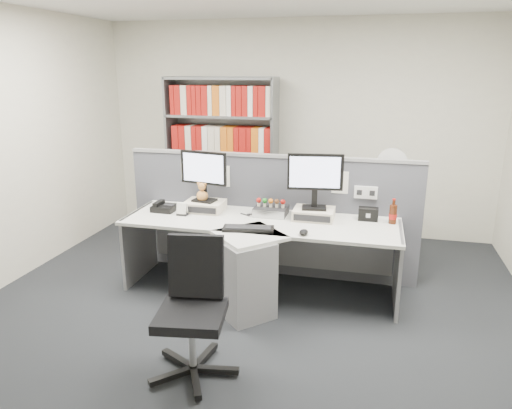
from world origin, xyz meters
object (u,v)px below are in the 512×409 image
(filing_cabinet, at_px, (387,228))
(office_chair, at_px, (193,304))
(keyboard, at_px, (248,228))
(shelving_unit, at_px, (222,158))
(monitor_left, at_px, (204,172))
(cola_bottle, at_px, (393,214))
(desk_phone, at_px, (164,207))
(speaker, at_px, (368,214))
(desk_fan, at_px, (392,167))
(desk, at_px, (255,255))
(desktop_pc, at_px, (271,211))
(desk_calendar, at_px, (182,210))
(mouse, at_px, (304,232))
(monitor_right, at_px, (315,176))

(filing_cabinet, xyz_separation_m, office_chair, (-1.36, -2.53, 0.16))
(keyboard, height_order, shelving_unit, shelving_unit)
(shelving_unit, bearing_deg, monitor_left, -78.98)
(cola_bottle, distance_m, office_chair, 2.09)
(shelving_unit, height_order, filing_cabinet, shelving_unit)
(desk_phone, height_order, speaker, speaker)
(desk_fan, distance_m, office_chair, 2.92)
(cola_bottle, bearing_deg, keyboard, -158.01)
(desk, bearing_deg, cola_bottle, 19.19)
(speaker, bearing_deg, monitor_left, -177.06)
(desktop_pc, xyz_separation_m, desk_calendar, (-0.84, -0.23, 0.01))
(mouse, distance_m, desk_calendar, 1.26)
(desk_phone, xyz_separation_m, desk_fan, (2.21, 1.12, 0.30))
(desk_calendar, height_order, speaker, desk_calendar)
(cola_bottle, bearing_deg, shelving_unit, 145.89)
(keyboard, bearing_deg, filing_cabinet, 50.16)
(cola_bottle, bearing_deg, desk_calendar, -173.29)
(desktop_pc, bearing_deg, keyboard, -101.08)
(monitor_right, height_order, desktop_pc, monitor_right)
(monitor_left, bearing_deg, monitor_right, 0.00)
(desk, height_order, filing_cabinet, desk)
(desk, relative_size, filing_cabinet, 3.71)
(desk, bearing_deg, speaker, 25.26)
(desk_fan, relative_size, office_chair, 0.59)
(keyboard, bearing_deg, desk_fan, 50.15)
(mouse, relative_size, speaker, 0.66)
(desk_calendar, bearing_deg, desk_phone, 158.47)
(monitor_left, height_order, desk_phone, monitor_left)
(desk_phone, bearing_deg, monitor_left, 14.60)
(desktop_pc, bearing_deg, desk_fan, 40.83)
(desk_phone, xyz_separation_m, speaker, (2.00, 0.19, 0.02))
(monitor_left, relative_size, cola_bottle, 2.12)
(desk, height_order, desk_phone, desk_phone)
(monitor_left, xyz_separation_m, shelving_unit, (-0.29, 1.47, -0.14))
(mouse, xyz_separation_m, filing_cabinet, (0.74, 1.49, -0.39))
(mouse, height_order, filing_cabinet, mouse)
(monitor_left, bearing_deg, filing_cabinet, 29.24)
(keyboard, height_order, office_chair, office_chair)
(monitor_left, height_order, office_chair, monitor_left)
(desktop_pc, xyz_separation_m, mouse, (0.40, -0.50, -0.02))
(desktop_pc, distance_m, mouse, 0.64)
(shelving_unit, height_order, desk_fan, shelving_unit)
(desktop_pc, xyz_separation_m, cola_bottle, (1.15, 0.01, 0.05))
(desk, distance_m, office_chair, 1.14)
(keyboard, relative_size, filing_cabinet, 0.67)
(cola_bottle, relative_size, filing_cabinet, 0.34)
(shelving_unit, bearing_deg, cola_bottle, -34.11)
(monitor_left, relative_size, monitor_right, 0.96)
(mouse, xyz_separation_m, shelving_unit, (-1.36, 1.93, 0.23))
(speaker, relative_size, shelving_unit, 0.09)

